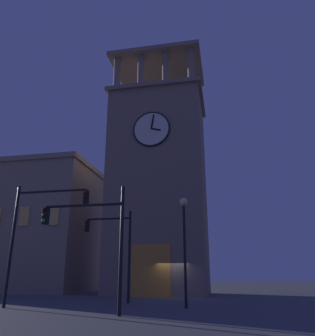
{
  "coord_description": "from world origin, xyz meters",
  "views": [
    {
      "loc": [
        -4.12,
        27.25,
        1.5
      ],
      "look_at": [
        1.92,
        -3.31,
        11.65
      ],
      "focal_mm": 35.68,
      "sensor_mm": 36.0,
      "label": 1
    }
  ],
  "objects": [
    {
      "name": "traffic_signal_near",
      "position": [
        5.73,
        10.95,
        4.26
      ],
      "size": [
        4.23,
        0.41,
        6.33
      ],
      "color": "black",
      "rests_on": "ground_plane"
    },
    {
      "name": "traffic_signal_mid",
      "position": [
        1.45,
        13.43,
        3.41
      ],
      "size": [
        3.81,
        0.41,
        5.32
      ],
      "color": "black",
      "rests_on": "ground_plane"
    },
    {
      "name": "adjacent_wing_building",
      "position": [
        18.46,
        -4.99,
        6.48
      ],
      "size": [
        18.2,
        9.09,
        12.92
      ],
      "color": "gray",
      "rests_on": "ground_plane"
    },
    {
      "name": "ground_plane",
      "position": [
        0.0,
        0.0,
        0.0
      ],
      "size": [
        200.0,
        200.0,
        0.0
      ],
      "primitive_type": "plane",
      "color": "#4C4C51"
    },
    {
      "name": "traffic_signal_far",
      "position": [
        2.68,
        6.78,
        3.62
      ],
      "size": [
        3.09,
        0.41,
        5.5
      ],
      "color": "black",
      "rests_on": "ground_plane"
    },
    {
      "name": "street_lamp",
      "position": [
        -2.06,
        9.57,
        3.84
      ],
      "size": [
        0.44,
        0.44,
        5.57
      ],
      "color": "black",
      "rests_on": "ground_plane"
    },
    {
      "name": "clocktower",
      "position": [
        1.76,
        -3.29,
        9.97
      ],
      "size": [
        9.23,
        7.79,
        25.69
      ],
      "color": "gray",
      "rests_on": "ground_plane"
    }
  ]
}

